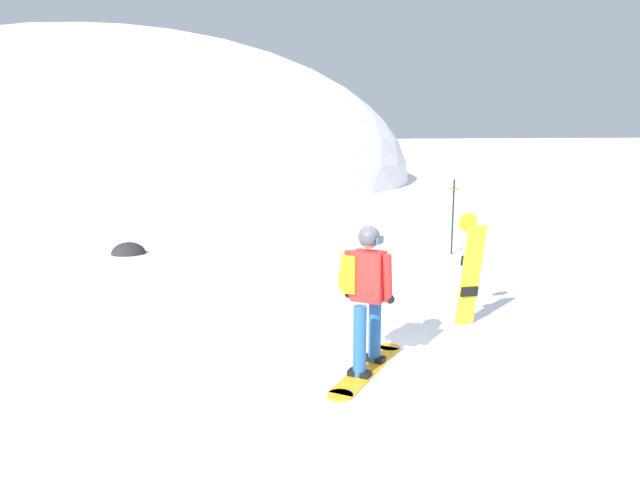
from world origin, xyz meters
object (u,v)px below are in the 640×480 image
(snowboarder_main, at_px, (366,294))
(piste_marker_near, at_px, (453,210))
(rock_dark, at_px, (129,254))
(spare_snowboard, at_px, (470,270))

(snowboarder_main, relative_size, piste_marker_near, 0.99)
(rock_dark, bearing_deg, snowboarder_main, -66.68)
(piste_marker_near, bearing_deg, snowboarder_main, -123.43)
(snowboarder_main, xyz_separation_m, piste_marker_near, (3.87, 5.86, 0.07))
(snowboarder_main, relative_size, spare_snowboard, 1.05)
(spare_snowboard, distance_m, rock_dark, 8.22)
(snowboarder_main, bearing_deg, rock_dark, 113.32)
(snowboarder_main, height_order, piste_marker_near, piste_marker_near)
(rock_dark, bearing_deg, spare_snowboard, -51.18)
(snowboarder_main, height_order, spare_snowboard, snowboarder_main)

